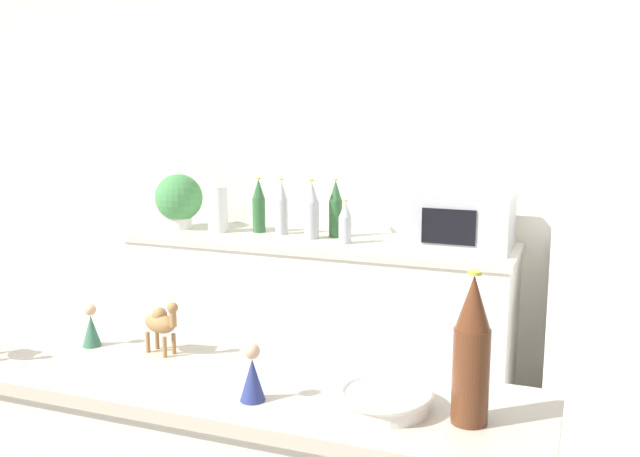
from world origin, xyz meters
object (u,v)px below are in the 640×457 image
back_bottle_0 (259,206)px  wine_bottle (472,351)px  back_bottle_2 (281,208)px  back_bottle_1 (311,210)px  wise_man_figurine_crimson (252,376)px  microwave (464,221)px  fruit_bowl (385,398)px  camel_figurine_second (161,322)px  back_bottle_4 (345,223)px  back_bottle_3 (336,209)px  paper_towel_roll (218,209)px  wise_man_figurine_purple (91,328)px  potted_plant (179,199)px

back_bottle_0 → wine_bottle: size_ratio=0.92×
back_bottle_2 → back_bottle_1: bearing=-17.3°
wine_bottle → wise_man_figurine_crimson: (-0.49, -0.07, -0.10)m
microwave → wise_man_figurine_crimson: size_ratio=3.40×
fruit_bowl → camel_figurine_second: 0.69m
back_bottle_1 → back_bottle_4: bearing=-16.0°
back_bottle_1 → back_bottle_2: (-0.21, 0.06, -0.00)m
back_bottle_3 → back_bottle_4: size_ratio=1.40×
fruit_bowl → microwave: bearing=95.0°
back_bottle_2 → paper_towel_roll: bearing=-169.2°
back_bottle_0 → back_bottle_4: 0.59m
back_bottle_4 → wine_bottle: size_ratio=0.68×
back_bottle_2 → wise_man_figurine_purple: 2.06m
potted_plant → camel_figurine_second: potted_plant is taller
back_bottle_3 → wine_bottle: bearing=-63.3°
back_bottle_2 → wise_man_figurine_purple: size_ratio=2.52×
microwave → back_bottle_4: bearing=-171.3°
back_bottle_3 → wise_man_figurine_crimson: back_bottle_3 is taller
back_bottle_4 → camel_figurine_second: (0.11, -1.89, 0.03)m
back_bottle_3 → fruit_bowl: 2.35m
back_bottle_3 → wine_bottle: 2.43m
wine_bottle → camel_figurine_second: bearing=171.6°
microwave → back_bottle_3: 0.72m
back_bottle_3 → camel_figurine_second: back_bottle_3 is taller
potted_plant → wine_bottle: size_ratio=0.94×
back_bottle_0 → wine_bottle: bearing=-54.2°
back_bottle_0 → back_bottle_2: 0.15m
back_bottle_4 → back_bottle_3: bearing=125.4°
back_bottle_2 → camel_figurine_second: size_ratio=2.02×
potted_plant → paper_towel_roll: potted_plant is taller
back_bottle_3 → fruit_bowl: (0.90, -2.17, -0.08)m
microwave → back_bottle_4: size_ratio=2.07×
potted_plant → back_bottle_4: (1.06, -0.08, -0.06)m
fruit_bowl → wise_man_figurine_purple: 0.91m
paper_towel_roll → camel_figurine_second: bearing=-65.1°
wise_man_figurine_crimson → back_bottle_4: bearing=103.2°
back_bottle_0 → paper_towel_roll: bearing=-160.5°
potted_plant → wise_man_figurine_crimson: potted_plant is taller
fruit_bowl → back_bottle_3: bearing=112.5°
fruit_bowl → wise_man_figurine_crimson: size_ratio=1.57×
wine_bottle → camel_figurine_second: wine_bottle is taller
potted_plant → wise_man_figurine_purple: 2.20m
back_bottle_0 → wise_man_figurine_purple: size_ratio=2.51×
back_bottle_0 → wise_man_figurine_crimson: size_ratio=2.22×
paper_towel_roll → microwave: bearing=1.5°
microwave → wine_bottle: (0.38, -2.11, 0.07)m
wise_man_figurine_crimson → microwave: bearing=86.9°
potted_plant → wine_bottle: (2.04, -2.09, 0.04)m
paper_towel_roll → wise_man_figurine_crimson: (1.28, -2.14, -0.02)m
back_bottle_0 → back_bottle_1: back_bottle_1 is taller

